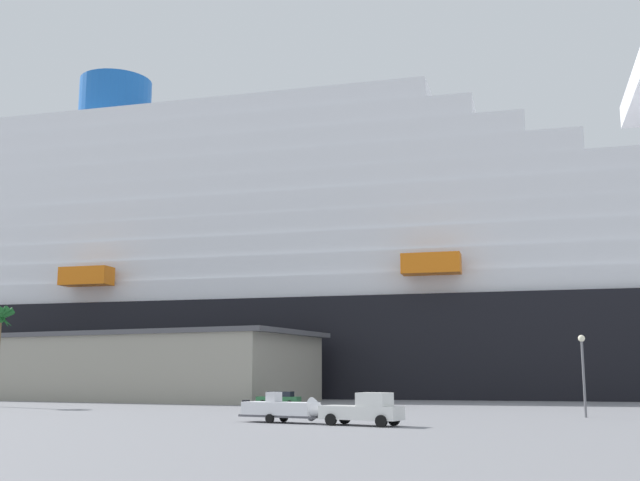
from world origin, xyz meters
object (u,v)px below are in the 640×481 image
at_px(pickup_truck, 365,410).
at_px(street_lamp, 583,362).
at_px(cruise_ship, 275,284).
at_px(small_boat_on_trailer, 288,409).
at_px(parked_car_green_wagon, 279,398).

relative_size(pickup_truck, street_lamp, 0.89).
relative_size(cruise_ship, small_boat_on_trailer, 35.12).
height_order(pickup_truck, small_boat_on_trailer, pickup_truck).
distance_m(pickup_truck, parked_car_green_wagon, 33.40).
bearing_deg(cruise_ship, small_boat_on_trailer, -66.64).
bearing_deg(cruise_ship, street_lamp, -47.44).
distance_m(pickup_truck, street_lamp, 21.20).
bearing_deg(parked_car_green_wagon, pickup_truck, -57.87).
relative_size(pickup_truck, small_boat_on_trailer, 0.76).
distance_m(cruise_ship, small_boat_on_trailer, 76.59).
bearing_deg(street_lamp, pickup_truck, -131.89).
xyz_separation_m(pickup_truck, small_boat_on_trailer, (-6.00, 1.10, -0.08)).
distance_m(cruise_ship, street_lamp, 74.59).
relative_size(cruise_ship, street_lamp, 41.37).
height_order(cruise_ship, street_lamp, cruise_ship).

